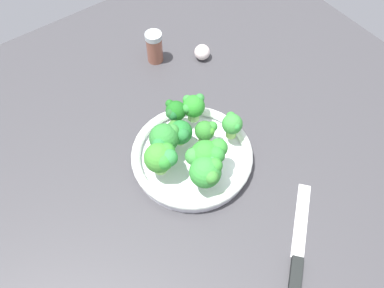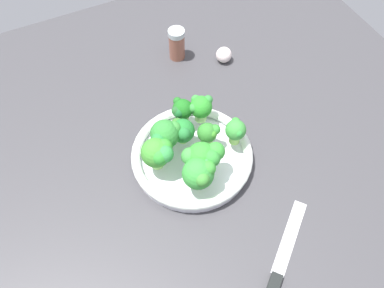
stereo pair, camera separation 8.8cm
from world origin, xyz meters
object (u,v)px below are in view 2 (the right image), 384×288
knife (277,275)px  pepper_shaker (177,44)px  broccoli_floret_2 (203,157)px  broccoli_floret_0 (200,173)px  broccoli_floret_6 (208,133)px  garlic_bulb (224,55)px  broccoli_floret_8 (235,130)px  bowl (192,156)px  broccoli_floret_1 (182,131)px  broccoli_floret_7 (182,110)px  broccoli_floret_4 (165,135)px  broccoli_floret_3 (201,107)px  broccoli_floret_5 (158,153)px

knife → pepper_shaker: size_ratio=2.44×
broccoli_floret_2 → knife: 27.09cm
broccoli_floret_0 → pepper_shaker: (-40.58, 13.44, -4.04)cm
broccoli_floret_6 → garlic_bulb: 30.58cm
broccoli_floret_6 → broccoli_floret_8: size_ratio=0.87×
bowl → broccoli_floret_2: 8.46cm
broccoli_floret_1 → broccoli_floret_7: same height
broccoli_floret_0 → broccoli_floret_2: 3.85cm
broccoli_floret_2 → broccoli_floret_7: size_ratio=1.38×
bowl → broccoli_floret_1: bearing=-170.3°
broccoli_floret_4 → broccoli_floret_8: size_ratio=1.22×
broccoli_floret_3 → bowl: bearing=-37.7°
broccoli_floret_0 → broccoli_floret_1: size_ratio=1.25×
broccoli_floret_5 → broccoli_floret_8: 17.77cm
broccoli_floret_2 → broccoli_floret_4: (-8.75, -4.73, -0.09)cm
broccoli_floret_5 → broccoli_floret_7: (-9.03, 9.54, -1.11)cm
bowl → broccoli_floret_3: bearing=142.3°
broccoli_floret_2 → broccoli_floret_7: 14.10cm
garlic_bulb → broccoli_floret_3: bearing=-42.0°
broccoli_floret_5 → pepper_shaker: size_ratio=0.88×
bowl → broccoli_floret_8: bearing=82.2°
broccoli_floret_8 → pepper_shaker: bearing=177.7°
knife → broccoli_floret_0: bearing=-166.3°
broccoli_floret_6 → knife: 32.30cm
broccoli_floret_3 → garlic_bulb: size_ratio=1.62×
broccoli_floret_0 → broccoli_floret_3: bearing=152.9°
broccoli_floret_5 → garlic_bulb: bearing=130.7°
broccoli_floret_3 → knife: broccoli_floret_3 is taller
broccoli_floret_4 → knife: size_ratio=0.36×
broccoli_floret_0 → broccoli_floret_3: 17.71cm
broccoli_floret_3 → broccoli_floret_7: size_ratio=1.08×
garlic_bulb → broccoli_floret_4: bearing=-50.6°
broccoli_floret_1 → pepper_shaker: 31.22cm
broccoli_floret_8 → bowl: bearing=-97.8°
broccoli_floret_0 → garlic_bulb: size_ratio=1.87×
broccoli_floret_6 → pepper_shaker: 32.36cm
broccoli_floret_1 → broccoli_floret_6: size_ratio=1.12×
broccoli_floret_7 → broccoli_floret_8: (10.20, 8.16, 0.09)cm
broccoli_floret_2 → broccoli_floret_8: (-3.77, 9.76, -0.93)cm
broccoli_floret_2 → pepper_shaker: 39.34cm
broccoli_floret_0 → knife: 24.60cm
pepper_shaker → broccoli_floret_4: bearing=-28.8°
broccoli_floret_1 → broccoli_floret_8: size_ratio=0.98×
broccoli_floret_5 → broccoli_floret_6: broccoli_floret_5 is taller
broccoli_floret_5 → knife: bearing=20.0°
broccoli_floret_2 → broccoli_floret_7: bearing=173.5°
broccoli_floret_6 → pepper_shaker: broccoli_floret_6 is taller
broccoli_floret_7 → knife: 40.28cm
broccoli_floret_3 → broccoli_floret_6: 6.91cm
broccoli_floret_1 → pepper_shaker: bearing=157.6°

